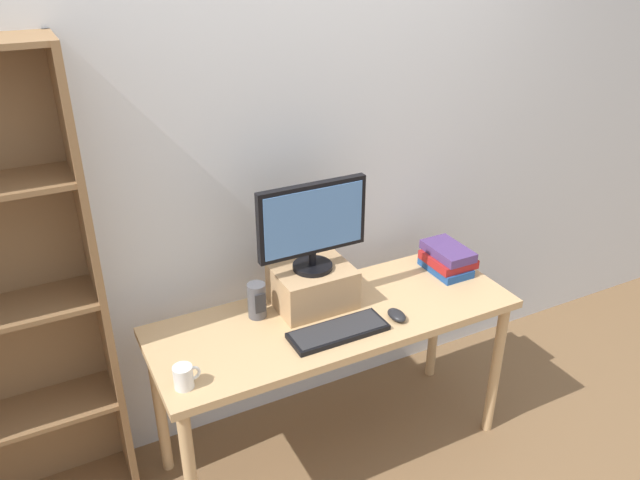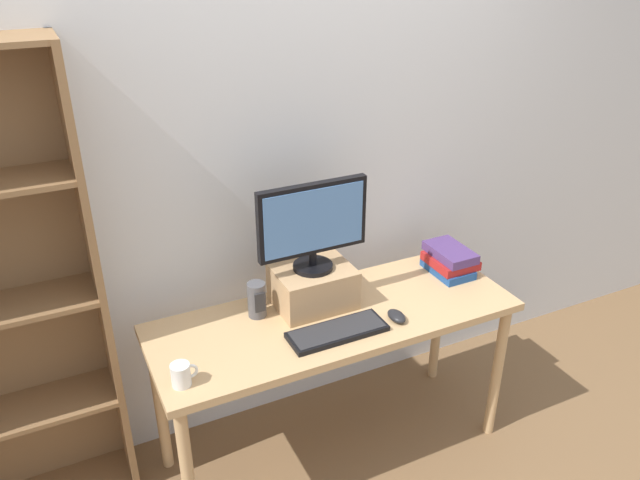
{
  "view_description": "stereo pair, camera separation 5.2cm",
  "coord_description": "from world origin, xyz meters",
  "px_view_note": "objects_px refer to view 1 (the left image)",
  "views": [
    {
      "loc": [
        -1.08,
        -1.96,
        2.26
      ],
      "look_at": [
        -0.05,
        0.05,
        1.11
      ],
      "focal_mm": 35.0,
      "sensor_mm": 36.0,
      "label": 1
    },
    {
      "loc": [
        -1.03,
        -1.99,
        2.26
      ],
      "look_at": [
        -0.05,
        0.05,
        1.11
      ],
      "focal_mm": 35.0,
      "sensor_mm": 36.0,
      "label": 2
    }
  ],
  "objects_px": {
    "coffee_mug": "(184,377)",
    "desk": "(335,331)",
    "riser_box": "(313,286)",
    "keyboard": "(338,331)",
    "computer_mouse": "(397,315)",
    "desk_speaker": "(257,300)",
    "computer_monitor": "(312,224)",
    "book_stack": "(447,259)"
  },
  "relations": [
    {
      "from": "coffee_mug",
      "to": "desk",
      "type": "bearing_deg",
      "value": 13.39
    },
    {
      "from": "riser_box",
      "to": "keyboard",
      "type": "height_order",
      "value": "riser_box"
    },
    {
      "from": "computer_mouse",
      "to": "desk_speaker",
      "type": "distance_m",
      "value": 0.59
    },
    {
      "from": "computer_monitor",
      "to": "computer_mouse",
      "type": "xyz_separation_m",
      "value": [
        0.26,
        -0.27,
        -0.37
      ]
    },
    {
      "from": "desk",
      "to": "book_stack",
      "type": "bearing_deg",
      "value": 7.68
    },
    {
      "from": "riser_box",
      "to": "book_stack",
      "type": "height_order",
      "value": "riser_box"
    },
    {
      "from": "riser_box",
      "to": "computer_mouse",
      "type": "distance_m",
      "value": 0.38
    },
    {
      "from": "computer_mouse",
      "to": "book_stack",
      "type": "height_order",
      "value": "book_stack"
    },
    {
      "from": "computer_mouse",
      "to": "book_stack",
      "type": "bearing_deg",
      "value": 28.39
    },
    {
      "from": "computer_monitor",
      "to": "desk",
      "type": "bearing_deg",
      "value": -67.03
    },
    {
      "from": "computer_mouse",
      "to": "coffee_mug",
      "type": "xyz_separation_m",
      "value": [
        -0.92,
        -0.02,
        0.03
      ]
    },
    {
      "from": "keyboard",
      "to": "riser_box",
      "type": "bearing_deg",
      "value": 87.92
    },
    {
      "from": "riser_box",
      "to": "computer_mouse",
      "type": "bearing_deg",
      "value": -45.55
    },
    {
      "from": "desk",
      "to": "book_stack",
      "type": "xyz_separation_m",
      "value": [
        0.66,
        0.09,
        0.15
      ]
    },
    {
      "from": "riser_box",
      "to": "coffee_mug",
      "type": "height_order",
      "value": "riser_box"
    },
    {
      "from": "book_stack",
      "to": "computer_monitor",
      "type": "bearing_deg",
      "value": 177.86
    },
    {
      "from": "desk_speaker",
      "to": "coffee_mug",
      "type": "bearing_deg",
      "value": -143.12
    },
    {
      "from": "computer_monitor",
      "to": "computer_mouse",
      "type": "distance_m",
      "value": 0.53
    },
    {
      "from": "desk",
      "to": "computer_mouse",
      "type": "distance_m",
      "value": 0.28
    },
    {
      "from": "computer_mouse",
      "to": "desk",
      "type": "bearing_deg",
      "value": 144.74
    },
    {
      "from": "computer_monitor",
      "to": "coffee_mug",
      "type": "relative_size",
      "value": 4.78
    },
    {
      "from": "computer_mouse",
      "to": "riser_box",
      "type": "bearing_deg",
      "value": 134.45
    },
    {
      "from": "computer_mouse",
      "to": "keyboard",
      "type": "bearing_deg",
      "value": 176.44
    },
    {
      "from": "computer_monitor",
      "to": "desk_speaker",
      "type": "bearing_deg",
      "value": 175.49
    },
    {
      "from": "riser_box",
      "to": "desk_speaker",
      "type": "bearing_deg",
      "value": 175.82
    },
    {
      "from": "keyboard",
      "to": "desk_speaker",
      "type": "distance_m",
      "value": 0.37
    },
    {
      "from": "desk_speaker",
      "to": "riser_box",
      "type": "bearing_deg",
      "value": -4.18
    },
    {
      "from": "computer_monitor",
      "to": "book_stack",
      "type": "relative_size",
      "value": 1.9
    },
    {
      "from": "desk",
      "to": "desk_speaker",
      "type": "relative_size",
      "value": 10.11
    },
    {
      "from": "desk",
      "to": "coffee_mug",
      "type": "distance_m",
      "value": 0.74
    },
    {
      "from": "desk",
      "to": "keyboard",
      "type": "height_order",
      "value": "keyboard"
    },
    {
      "from": "riser_box",
      "to": "book_stack",
      "type": "xyz_separation_m",
      "value": [
        0.71,
        -0.03,
        -0.03
      ]
    },
    {
      "from": "keyboard",
      "to": "book_stack",
      "type": "relative_size",
      "value": 1.61
    },
    {
      "from": "desk",
      "to": "computer_monitor",
      "type": "height_order",
      "value": "computer_monitor"
    },
    {
      "from": "riser_box",
      "to": "keyboard",
      "type": "xyz_separation_m",
      "value": [
        -0.01,
        -0.25,
        -0.08
      ]
    },
    {
      "from": "desk",
      "to": "computer_monitor",
      "type": "distance_m",
      "value": 0.49
    },
    {
      "from": "keyboard",
      "to": "book_stack",
      "type": "height_order",
      "value": "book_stack"
    },
    {
      "from": "coffee_mug",
      "to": "computer_mouse",
      "type": "bearing_deg",
      "value": 1.05
    },
    {
      "from": "riser_box",
      "to": "coffee_mug",
      "type": "distance_m",
      "value": 0.72
    },
    {
      "from": "computer_monitor",
      "to": "keyboard",
      "type": "relative_size",
      "value": 1.18
    },
    {
      "from": "desk",
      "to": "riser_box",
      "type": "height_order",
      "value": "riser_box"
    },
    {
      "from": "book_stack",
      "to": "riser_box",
      "type": "bearing_deg",
      "value": 177.74
    }
  ]
}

